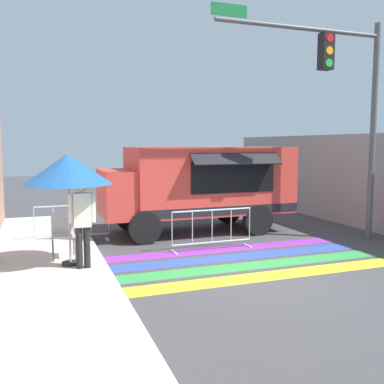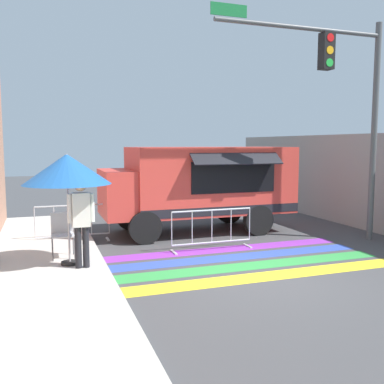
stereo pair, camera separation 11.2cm
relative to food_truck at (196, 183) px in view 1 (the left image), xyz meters
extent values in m
plane|color=#424244|center=(-0.19, -4.30, -1.48)|extent=(60.00, 60.00, 0.00)
cube|color=gray|center=(5.04, -1.30, -0.01)|extent=(0.20, 16.00, 2.92)
cube|color=yellow|center=(-0.19, -4.52, -1.47)|extent=(6.40, 0.56, 0.01)
cube|color=green|center=(-0.19, -3.76, -1.47)|extent=(6.40, 0.56, 0.01)
cube|color=#334FB2|center=(-0.19, -3.00, -1.47)|extent=(6.40, 0.56, 0.01)
cube|color=purple|center=(-0.19, -2.24, -1.47)|extent=(6.40, 0.56, 0.01)
cube|color=#D13D33|center=(0.43, 0.01, 0.08)|extent=(4.70, 2.21, 1.93)
cube|color=#D13D33|center=(-1.92, 0.01, -0.23)|extent=(1.66, 2.03, 1.30)
cube|color=#1E232D|center=(-2.70, 0.01, 0.10)|extent=(0.06, 1.77, 0.49)
cube|color=black|center=(0.71, -1.11, 0.23)|extent=(2.49, 0.03, 0.87)
cube|color=black|center=(0.71, -1.32, 0.74)|extent=(2.59, 0.43, 0.31)
cube|color=black|center=(0.43, -1.11, -0.70)|extent=(4.70, 0.01, 0.24)
cylinder|color=black|center=(-1.78, -1.01, -1.04)|extent=(0.87, 0.22, 0.87)
cylinder|color=black|center=(-1.78, 1.02, -1.04)|extent=(0.87, 0.22, 0.87)
cylinder|color=black|center=(1.54, -1.01, -1.04)|extent=(0.87, 0.22, 0.87)
cylinder|color=black|center=(1.54, 1.02, -1.04)|extent=(0.87, 0.22, 0.87)
cylinder|color=#515456|center=(4.17, -2.50, 1.41)|extent=(0.16, 0.16, 5.76)
cylinder|color=#515456|center=(1.85, -2.50, 3.95)|extent=(4.65, 0.11, 0.11)
cube|color=black|center=(2.55, -2.53, 3.44)|extent=(0.32, 0.28, 0.90)
cylinder|color=red|center=(2.55, -2.67, 3.74)|extent=(0.20, 0.02, 0.20)
cylinder|color=#F2A519|center=(2.55, -2.67, 3.44)|extent=(0.20, 0.02, 0.20)
cylinder|color=green|center=(2.55, -2.67, 3.14)|extent=(0.20, 0.02, 0.20)
cube|color=#197238|center=(-0.12, -2.52, 4.17)|extent=(0.90, 0.02, 0.28)
cylinder|color=black|center=(-3.80, -2.81, -1.32)|extent=(0.36, 0.36, 0.06)
cylinder|color=#B2B2B7|center=(-3.80, -2.81, -0.21)|extent=(0.04, 0.04, 2.28)
cone|color=#1E59A5|center=(-3.80, -2.81, 0.63)|extent=(1.77, 1.77, 0.61)
cylinder|color=#4C4C51|center=(-4.12, -2.46, -1.10)|extent=(0.02, 0.02, 0.49)
cylinder|color=#4C4C51|center=(-3.67, -2.46, -1.10)|extent=(0.02, 0.02, 0.49)
cylinder|color=#4C4C51|center=(-4.12, -2.00, -1.10)|extent=(0.02, 0.02, 0.49)
cylinder|color=#4C4C51|center=(-3.67, -2.00, -1.10)|extent=(0.02, 0.02, 0.49)
cube|color=beige|center=(-3.90, -2.23, -0.85)|extent=(0.47, 0.47, 0.03)
cube|color=beige|center=(-3.90, -2.01, -0.60)|extent=(0.47, 0.03, 0.46)
cylinder|color=black|center=(-3.65, -3.14, -0.93)|extent=(0.13, 0.13, 0.84)
cylinder|color=black|center=(-3.50, -3.14, -0.93)|extent=(0.13, 0.13, 0.84)
cube|color=silver|center=(-3.57, -3.14, -0.17)|extent=(0.34, 0.20, 0.68)
cylinder|color=silver|center=(-3.79, -3.14, -0.13)|extent=(0.09, 0.09, 0.58)
cylinder|color=silver|center=(-3.35, -3.14, -0.13)|extent=(0.09, 0.09, 0.58)
sphere|color=tan|center=(-3.57, -3.14, 0.32)|extent=(0.24, 0.24, 0.24)
cylinder|color=#B7BABF|center=(-0.36, -2.15, -0.48)|extent=(2.07, 0.04, 0.04)
cylinder|color=#B7BABF|center=(-0.36, -2.15, -1.29)|extent=(2.07, 0.04, 0.04)
cylinder|color=#B7BABF|center=(-1.40, -2.15, -0.89)|extent=(0.02, 0.02, 0.81)
cylinder|color=#B7BABF|center=(-0.88, -2.15, -0.89)|extent=(0.02, 0.02, 0.81)
cylinder|color=#B7BABF|center=(-0.36, -2.15, -0.89)|extent=(0.02, 0.02, 0.81)
cylinder|color=#B7BABF|center=(0.16, -2.15, -0.89)|extent=(0.02, 0.02, 0.81)
cylinder|color=#B7BABF|center=(0.67, -2.15, -0.89)|extent=(0.02, 0.02, 0.81)
cube|color=#B7BABF|center=(-1.35, -2.15, -1.46)|extent=(0.06, 0.44, 0.03)
cube|color=#B7BABF|center=(0.62, -2.15, -1.46)|extent=(0.06, 0.44, 0.03)
cylinder|color=#B7BABF|center=(-3.55, -0.17, -0.48)|extent=(1.91, 0.04, 0.04)
cylinder|color=#B7BABF|center=(-3.55, -0.17, -1.29)|extent=(1.91, 0.04, 0.04)
cylinder|color=#B7BABF|center=(-4.50, -0.17, -0.89)|extent=(0.02, 0.02, 0.81)
cylinder|color=#B7BABF|center=(-4.03, -0.17, -0.89)|extent=(0.02, 0.02, 0.81)
cylinder|color=#B7BABF|center=(-3.55, -0.17, -0.89)|extent=(0.02, 0.02, 0.81)
cylinder|color=#B7BABF|center=(-3.07, -0.17, -0.89)|extent=(0.02, 0.02, 0.81)
cylinder|color=#B7BABF|center=(-2.59, -0.17, -0.89)|extent=(0.02, 0.02, 0.81)
cube|color=#B7BABF|center=(-4.45, -0.17, -1.46)|extent=(0.06, 0.44, 0.03)
cube|color=#B7BABF|center=(-2.64, -0.17, -1.46)|extent=(0.06, 0.44, 0.03)
camera|label=1|loc=(-4.38, -11.75, 1.13)|focal=40.00mm
camera|label=2|loc=(-4.27, -11.79, 1.13)|focal=40.00mm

